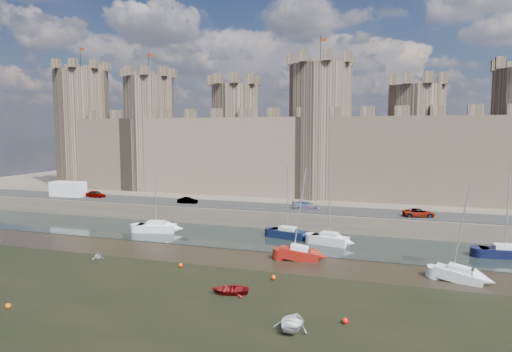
{
  "coord_description": "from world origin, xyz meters",
  "views": [
    {
      "loc": [
        16.49,
        -32.03,
        14.31
      ],
      "look_at": [
        -1.23,
        22.0,
        8.54
      ],
      "focal_mm": 32.0,
      "sensor_mm": 36.0,
      "label": 1
    }
  ],
  "objects_px": {
    "sailboat_5": "(459,274)",
    "car_1": "(188,201)",
    "car_2": "(306,205)",
    "sailboat_3": "(505,252)",
    "car_3": "(419,213)",
    "sailboat_4": "(299,253)",
    "car_0": "(96,194)",
    "sailboat_0": "(156,227)",
    "van": "(68,189)",
    "sailboat_1": "(288,233)",
    "sailboat_2": "(329,239)"
  },
  "relations": [
    {
      "from": "car_2",
      "to": "car_1",
      "type": "bearing_deg",
      "value": 77.46
    },
    {
      "from": "car_2",
      "to": "sailboat_3",
      "type": "height_order",
      "value": "sailboat_3"
    },
    {
      "from": "car_2",
      "to": "sailboat_3",
      "type": "xyz_separation_m",
      "value": [
        24.85,
        -10.3,
        -2.38
      ]
    },
    {
      "from": "sailboat_0",
      "to": "sailboat_1",
      "type": "distance_m",
      "value": 18.45
    },
    {
      "from": "sailboat_3",
      "to": "car_3",
      "type": "bearing_deg",
      "value": 129.59
    },
    {
      "from": "car_3",
      "to": "sailboat_4",
      "type": "relative_size",
      "value": 0.42
    },
    {
      "from": "van",
      "to": "sailboat_0",
      "type": "distance_m",
      "value": 26.12
    },
    {
      "from": "sailboat_1",
      "to": "sailboat_5",
      "type": "height_order",
      "value": "sailboat_1"
    },
    {
      "from": "van",
      "to": "sailboat_4",
      "type": "height_order",
      "value": "sailboat_4"
    },
    {
      "from": "van",
      "to": "sailboat_2",
      "type": "height_order",
      "value": "sailboat_2"
    },
    {
      "from": "sailboat_0",
      "to": "sailboat_4",
      "type": "xyz_separation_m",
      "value": [
        21.97,
        -6.9,
        -0.03
      ]
    },
    {
      "from": "car_1",
      "to": "car_2",
      "type": "height_order",
      "value": "car_2"
    },
    {
      "from": "sailboat_5",
      "to": "car_1",
      "type": "bearing_deg",
      "value": 167.92
    },
    {
      "from": "van",
      "to": "sailboat_0",
      "type": "height_order",
      "value": "sailboat_0"
    },
    {
      "from": "car_3",
      "to": "van",
      "type": "relative_size",
      "value": 0.69
    },
    {
      "from": "car_2",
      "to": "sailboat_0",
      "type": "height_order",
      "value": "sailboat_0"
    },
    {
      "from": "sailboat_3",
      "to": "sailboat_5",
      "type": "xyz_separation_m",
      "value": [
        -5.78,
        -10.13,
        -0.05
      ]
    },
    {
      "from": "sailboat_2",
      "to": "car_0",
      "type": "bearing_deg",
      "value": 178.77
    },
    {
      "from": "car_1",
      "to": "van",
      "type": "height_order",
      "value": "van"
    },
    {
      "from": "car_3",
      "to": "sailboat_5",
      "type": "xyz_separation_m",
      "value": [
        3.18,
        -18.83,
        -2.4
      ]
    },
    {
      "from": "car_3",
      "to": "sailboat_4",
      "type": "height_order",
      "value": "sailboat_4"
    },
    {
      "from": "car_3",
      "to": "sailboat_1",
      "type": "distance_m",
      "value": 18.19
    },
    {
      "from": "sailboat_1",
      "to": "car_0",
      "type": "bearing_deg",
      "value": -179.75
    },
    {
      "from": "car_1",
      "to": "sailboat_4",
      "type": "bearing_deg",
      "value": -135.32
    },
    {
      "from": "car_1",
      "to": "sailboat_0",
      "type": "bearing_deg",
      "value": 173.23
    },
    {
      "from": "car_0",
      "to": "sailboat_4",
      "type": "xyz_separation_m",
      "value": [
        40.38,
        -17.89,
        -2.38
      ]
    },
    {
      "from": "sailboat_0",
      "to": "sailboat_3",
      "type": "bearing_deg",
      "value": -12.54
    },
    {
      "from": "car_2",
      "to": "car_3",
      "type": "distance_m",
      "value": 15.97
    },
    {
      "from": "sailboat_3",
      "to": "sailboat_4",
      "type": "distance_m",
      "value": 23.12
    },
    {
      "from": "sailboat_3",
      "to": "sailboat_0",
      "type": "bearing_deg",
      "value": 174.96
    },
    {
      "from": "sailboat_3",
      "to": "sailboat_2",
      "type": "bearing_deg",
      "value": 174.89
    },
    {
      "from": "car_1",
      "to": "sailboat_4",
      "type": "distance_m",
      "value": 28.01
    },
    {
      "from": "car_3",
      "to": "sailboat_0",
      "type": "distance_m",
      "value": 36.14
    },
    {
      "from": "sailboat_1",
      "to": "sailboat_0",
      "type": "bearing_deg",
      "value": -159.41
    },
    {
      "from": "sailboat_4",
      "to": "sailboat_5",
      "type": "distance_m",
      "value": 16.14
    },
    {
      "from": "car_2",
      "to": "sailboat_1",
      "type": "xyz_separation_m",
      "value": [
        -0.55,
        -9.02,
        -2.34
      ]
    },
    {
      "from": "car_0",
      "to": "sailboat_5",
      "type": "height_order",
      "value": "sailboat_5"
    },
    {
      "from": "car_2",
      "to": "sailboat_0",
      "type": "relative_size",
      "value": 0.43
    },
    {
      "from": "sailboat_0",
      "to": "van",
      "type": "bearing_deg",
      "value": 142.59
    },
    {
      "from": "sailboat_4",
      "to": "car_0",
      "type": "bearing_deg",
      "value": 148.75
    },
    {
      "from": "sailboat_5",
      "to": "sailboat_2",
      "type": "bearing_deg",
      "value": 159.61
    },
    {
      "from": "sailboat_2",
      "to": "car_2",
      "type": "bearing_deg",
      "value": 128.63
    },
    {
      "from": "van",
      "to": "sailboat_3",
      "type": "xyz_separation_m",
      "value": [
        67.49,
        -9.47,
        -3.11
      ]
    },
    {
      "from": "sailboat_0",
      "to": "sailboat_3",
      "type": "xyz_separation_m",
      "value": [
        43.72,
        0.94,
        -0.04
      ]
    },
    {
      "from": "sailboat_5",
      "to": "sailboat_3",
      "type": "bearing_deg",
      "value": 75.04
    },
    {
      "from": "van",
      "to": "sailboat_0",
      "type": "relative_size",
      "value": 0.62
    },
    {
      "from": "sailboat_2",
      "to": "sailboat_0",
      "type": "bearing_deg",
      "value": -166.13
    },
    {
      "from": "van",
      "to": "sailboat_4",
      "type": "distance_m",
      "value": 49.0
    },
    {
      "from": "sailboat_2",
      "to": "sailboat_5",
      "type": "relative_size",
      "value": 1.06
    },
    {
      "from": "car_1",
      "to": "sailboat_4",
      "type": "xyz_separation_m",
      "value": [
        22.17,
        -16.97,
        -2.28
      ]
    }
  ]
}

